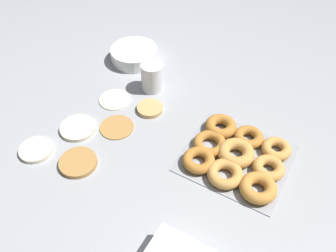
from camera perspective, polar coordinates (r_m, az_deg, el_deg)
ground_plane at (r=1.15m, az=-4.77°, el=-0.14°), size 3.00×3.00×0.00m
pancake_0 at (r=1.17m, az=-14.24°, el=-0.31°), size 0.11×0.11×0.01m
pancake_1 at (r=1.15m, az=-20.39°, el=-3.59°), size 0.10×0.10×0.01m
pancake_2 at (r=1.16m, az=-8.22°, el=-0.12°), size 0.11×0.11×0.01m
pancake_3 at (r=1.25m, az=-8.53°, el=4.29°), size 0.11×0.11×0.01m
pancake_4 at (r=1.08m, az=-14.21°, el=-5.69°), size 0.11×0.11×0.01m
pancake_5 at (r=1.20m, az=-2.93°, el=2.83°), size 0.09×0.09×0.01m
donut_tray at (r=1.07m, az=10.92°, el=-4.71°), size 0.28×0.30×0.04m
batter_bowl at (r=1.42m, az=-5.45°, el=11.34°), size 0.18×0.18×0.05m
paper_cup at (r=1.26m, az=-2.54°, el=7.88°), size 0.08×0.08×0.10m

